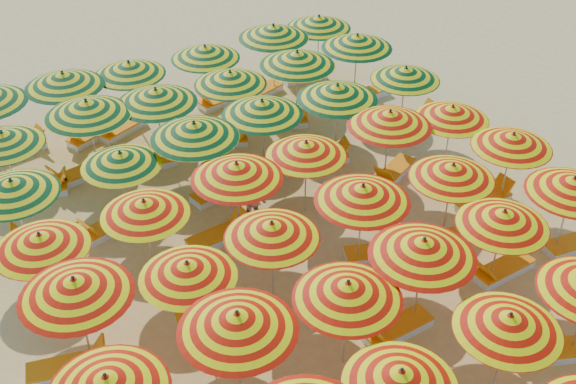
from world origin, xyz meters
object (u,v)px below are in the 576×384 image
object	(u,v)px
umbrella_40	(297,59)
umbrella_43	(63,80)
umbrella_35	(406,74)
lounger_36	(91,135)
umbrella_16	(503,218)
lounger_24	(111,225)
umbrella_26	(237,171)
lounger_39	(261,92)
umbrella_18	(75,287)
umbrella_17	(573,185)
lounger_15	(69,367)
umbrella_47	(319,22)
beachgoer_b	(254,203)
lounger_22	(394,172)
umbrella_15	(423,248)
umbrella_38	(156,96)
umbrella_13	(237,322)
umbrella_30	(12,187)
umbrella_14	(348,290)
umbrella_22	(452,172)
lounger_16	(215,317)
lounger_32	(223,140)
lounger_17	(379,253)
umbrella_24	(41,241)
lounger_14	(576,243)
lounger_33	(284,121)
umbrella_20	(272,230)
lounger_31	(150,163)
umbrella_46	(273,32)
lounger_35	(20,149)
lounger_20	(77,294)
umbrella_9	(509,322)
lounger_40	(303,76)
lounger_26	(252,175)
umbrella_29	(452,113)
lounger_34	(366,94)
lounger_21	(219,235)
lounger_13	(502,269)
umbrella_39	(230,78)
umbrella_19	(187,270)
lounger_27	(322,157)
umbrella_32	(194,130)
umbrella_23	(513,141)
beachgoer_a	(236,196)
lounger_30	(78,175)
umbrella_25	(144,208)
umbrella_33	(262,108)
umbrella_31	(121,159)
umbrella_21	(363,193)
umbrella_12	(107,384)
lounger_37	(121,129)
lounger_38	(220,100)

from	to	relation	value
umbrella_40	umbrella_43	bearing A→B (deg)	160.91
umbrella_35	lounger_36	bearing A→B (deg)	153.45
umbrella_16	lounger_24	bearing A→B (deg)	137.98
umbrella_26	lounger_39	distance (m)	8.33
umbrella_18	umbrella_17	bearing A→B (deg)	-11.73
lounger_15	umbrella_47	bearing A→B (deg)	50.98
lounger_24	beachgoer_b	world-z (taller)	beachgoer_b
umbrella_18	lounger_22	size ratio (longest dim) A/B	1.64
umbrella_15	umbrella_38	xyz separation A→B (m)	(-2.50, 9.36, 0.01)
umbrella_13	umbrella_30	bearing A→B (deg)	111.61
umbrella_14	umbrella_43	size ratio (longest dim) A/B	1.19
umbrella_22	lounger_16	world-z (taller)	umbrella_22
umbrella_22	lounger_32	xyz separation A→B (m)	(-3.17, 7.13, -1.93)
umbrella_14	lounger_32	world-z (taller)	umbrella_14
lounger_17	lounger_22	xyz separation A→B (m)	(2.57, 2.82, 0.00)
umbrella_24	lounger_14	size ratio (longest dim) A/B	1.39
lounger_33	umbrella_20	bearing A→B (deg)	-97.99
lounger_31	lounger_32	distance (m)	2.51
umbrella_46	umbrella_18	bearing A→B (deg)	-136.65
lounger_35	lounger_20	bearing A→B (deg)	-102.39
umbrella_9	lounger_40	xyz separation A→B (m)	(3.88, 14.35, -1.89)
lounger_26	umbrella_22	bearing A→B (deg)	-58.34
umbrella_29	beachgoer_b	size ratio (longest dim) A/B	1.65
umbrella_38	beachgoer_b	distance (m)	4.62
lounger_34	lounger_21	bearing A→B (deg)	27.60
lounger_22	umbrella_47	bearing A→B (deg)	-127.13
umbrella_16	umbrella_22	bearing A→B (deg)	83.94
lounger_13	lounger_24	size ratio (longest dim) A/B	0.96
umbrella_39	lounger_21	world-z (taller)	umbrella_39
umbrella_19	lounger_27	xyz separation A→B (m)	(6.39, 4.69, -1.85)
lounger_32	umbrella_9	bearing A→B (deg)	-64.30
umbrella_32	umbrella_23	bearing A→B (deg)	-30.83
umbrella_15	beachgoer_a	xyz separation A→B (m)	(-1.82, 5.61, -1.49)
umbrella_40	lounger_30	size ratio (longest dim) A/B	1.54
lounger_39	umbrella_25	bearing A→B (deg)	27.92
lounger_30	lounger_31	size ratio (longest dim) A/B	1.01
umbrella_38	lounger_24	world-z (taller)	umbrella_38
umbrella_33	umbrella_47	xyz separation A→B (m)	(4.77, 4.59, -0.04)
lounger_13	beachgoer_a	world-z (taller)	beachgoer_a
umbrella_14	umbrella_31	bearing A→B (deg)	107.82
umbrella_21	umbrella_18	bearing A→B (deg)	178.41
umbrella_25	umbrella_32	world-z (taller)	umbrella_32
lounger_17	lounger_26	world-z (taller)	same
umbrella_12	lounger_37	world-z (taller)	umbrella_12
lounger_38	lounger_39	world-z (taller)	same
lounger_17	umbrella_15	bearing A→B (deg)	-84.66
lounger_21	lounger_38	world-z (taller)	same
umbrella_12	umbrella_39	bearing A→B (deg)	53.34
umbrella_31	umbrella_38	distance (m)	3.05
umbrella_16	umbrella_47	xyz separation A→B (m)	(2.24, 11.78, 0.12)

